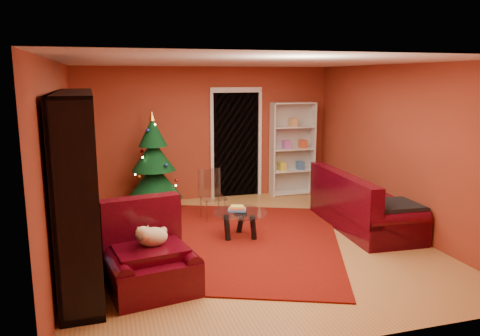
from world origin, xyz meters
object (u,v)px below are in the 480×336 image
object	(u,v)px
sofa	(364,200)
white_bookshelf	(292,149)
armchair	(150,255)
coffee_table	(240,225)
acrylic_chair	(213,198)
rug	(231,241)
gift_box_teal	(152,210)
media_unit	(79,183)
dog	(153,237)
christmas_tree	(154,163)
gift_box_red	(161,204)

from	to	relation	value
sofa	white_bookshelf	bearing A→B (deg)	9.23
armchair	sofa	xyz separation A→B (m)	(3.53, 1.31, 0.06)
coffee_table	acrylic_chair	size ratio (longest dim) A/B	1.05
rug	gift_box_teal	size ratio (longest dim) A/B	11.08
gift_box_teal	armchair	size ratio (longest dim) A/B	0.32
gift_box_teal	sofa	bearing A→B (deg)	-23.15
coffee_table	acrylic_chair	world-z (taller)	acrylic_chair
media_unit	acrylic_chair	distance (m)	2.68
rug	media_unit	distance (m)	2.38
rug	dog	world-z (taller)	dog
rug	armchair	world-z (taller)	armchair
christmas_tree	coffee_table	world-z (taller)	christmas_tree
gift_box_red	coffee_table	xyz separation A→B (m)	(0.96, -1.89, 0.10)
armchair	white_bookshelf	bearing A→B (deg)	38.58
media_unit	christmas_tree	bearing A→B (deg)	63.32
coffee_table	gift_box_teal	bearing A→B (deg)	131.37
christmas_tree	media_unit	bearing A→B (deg)	-115.17
gift_box_red	dog	xyz separation A→B (m)	(-0.47, -3.20, 0.49)
media_unit	acrylic_chair	bearing A→B (deg)	36.16
rug	acrylic_chair	distance (m)	1.18
christmas_tree	coffee_table	bearing A→B (deg)	-60.92
gift_box_teal	white_bookshelf	distance (m)	3.24
gift_box_teal	gift_box_red	xyz separation A→B (m)	(0.22, 0.56, -0.05)
rug	sofa	size ratio (longest dim) A/B	1.69
gift_box_red	acrylic_chair	bearing A→B (deg)	-48.37
christmas_tree	gift_box_teal	distance (m)	0.93
white_bookshelf	armchair	distance (m)	4.97
rug	sofa	distance (m)	2.28
armchair	coffee_table	xyz separation A→B (m)	(1.47, 1.36, -0.19)
christmas_tree	dog	size ratio (longest dim) A/B	4.54
rug	gift_box_teal	xyz separation A→B (m)	(-1.01, 1.43, 0.15)
dog	sofa	bearing A→B (deg)	9.78
gift_box_red	armchair	world-z (taller)	armchair
rug	gift_box_teal	bearing A→B (deg)	125.21
white_bookshelf	sofa	xyz separation A→B (m)	(0.26, -2.39, -0.48)
rug	armchair	xyz separation A→B (m)	(-1.30, -1.27, 0.40)
white_bookshelf	dog	xyz separation A→B (m)	(-3.23, -3.65, -0.34)
dog	gift_box_red	bearing A→B (deg)	71.65
rug	gift_box_red	bearing A→B (deg)	111.67
gift_box_teal	white_bookshelf	bearing A→B (deg)	18.68
christmas_tree	white_bookshelf	world-z (taller)	white_bookshelf
armchair	dog	distance (m)	0.21
media_unit	dog	distance (m)	1.22
gift_box_red	coffee_table	size ratio (longest dim) A/B	0.28
white_bookshelf	sofa	distance (m)	2.45
acrylic_chair	dog	bearing A→B (deg)	-123.56
rug	gift_box_teal	world-z (taller)	gift_box_teal
gift_box_teal	rug	bearing A→B (deg)	-54.79
christmas_tree	acrylic_chair	world-z (taller)	christmas_tree
white_bookshelf	acrylic_chair	xyz separation A→B (m)	(-1.99, -1.32, -0.56)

